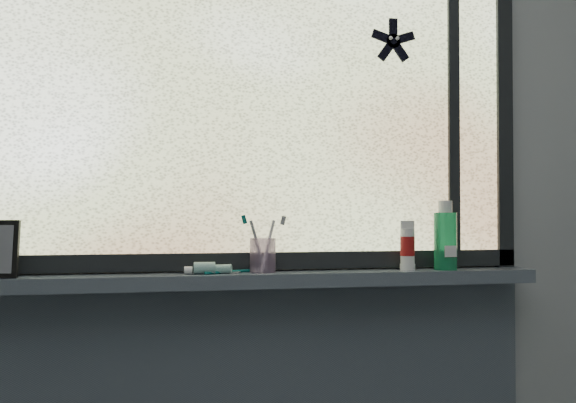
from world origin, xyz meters
The scene contains 12 objects.
wall_back centered at (0.00, 1.30, 1.25)m, with size 3.00×0.01×2.50m, color #9EA3A8.
windowsill centered at (0.00, 1.23, 1.00)m, with size 1.62×0.14×0.04m, color #47515E.
window_pane centered at (0.00, 1.28, 1.53)m, with size 1.50×0.01×1.00m, color silver.
frame_bottom centered at (0.00, 1.28, 1.05)m, with size 1.60×0.03×0.05m, color black.
frame_right centered at (0.78, 1.28, 1.53)m, with size 0.05×0.03×1.10m, color black.
frame_mullion centered at (0.60, 1.28, 1.53)m, with size 0.04×0.03×1.00m, color black.
starfish_sticker centered at (0.40, 1.27, 1.72)m, with size 0.15×0.02×0.15m, color black, non-canonical shape.
toothpaste_tube centered at (-0.16, 1.21, 1.04)m, with size 0.19×0.04×0.03m, color silver, non-canonical shape.
toothbrush_cup centered at (-0.01, 1.24, 1.07)m, with size 0.07×0.07×0.10m, color #B38FBE.
toothbrush_lying centered at (-0.11, 1.23, 1.03)m, with size 0.18×0.02×0.01m, color #0B675F, non-canonical shape.
mouthwash_bottle centered at (0.54, 1.21, 1.12)m, with size 0.07×0.07×0.17m, color #20A765.
cream_tube centered at (0.42, 1.22, 1.10)m, with size 0.04×0.04×0.11m, color silver.
Camera 1 is at (-0.31, -0.59, 1.19)m, focal length 40.00 mm.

